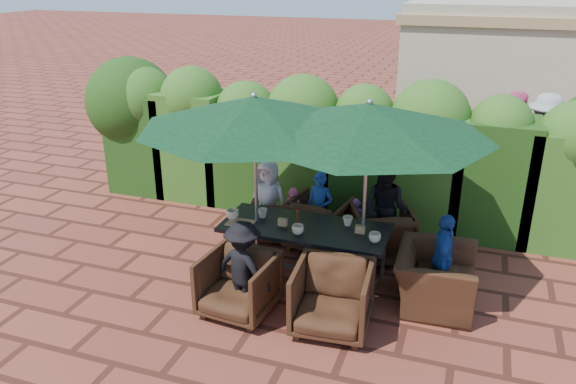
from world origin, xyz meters
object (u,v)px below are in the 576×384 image
(umbrella_left, at_px, (254,112))
(dining_table, at_px, (305,232))
(chair_far_right, at_px, (382,231))
(chair_near_left, at_px, (238,282))
(chair_end_right, at_px, (436,270))
(umbrella_right, at_px, (369,120))
(chair_far_mid, at_px, (319,220))
(chair_far_left, at_px, (275,217))
(chair_near_right, at_px, (332,295))

(umbrella_left, bearing_deg, dining_table, 5.87)
(umbrella_left, distance_m, chair_far_right, 2.53)
(chair_near_left, height_order, chair_end_right, chair_end_right)
(umbrella_right, height_order, chair_far_right, umbrella_right)
(dining_table, relative_size, chair_far_mid, 2.57)
(umbrella_right, xyz_separation_m, chair_far_left, (-1.53, 0.93, -1.86))
(umbrella_left, relative_size, chair_far_right, 3.50)
(umbrella_left, distance_m, chair_end_right, 2.91)
(chair_far_right, relative_size, chair_near_right, 0.96)
(dining_table, height_order, chair_near_right, chair_near_right)
(dining_table, relative_size, umbrella_left, 0.74)
(dining_table, relative_size, umbrella_right, 0.73)
(dining_table, bearing_deg, chair_near_left, -115.48)
(chair_near_right, bearing_deg, umbrella_right, 79.39)
(chair_far_mid, xyz_separation_m, chair_near_left, (-0.42, -1.97, -0.01))
(umbrella_left, xyz_separation_m, chair_end_right, (2.33, -0.01, -1.75))
(chair_far_right, bearing_deg, chair_near_left, 30.68)
(dining_table, distance_m, chair_far_right, 1.25)
(dining_table, relative_size, chair_far_right, 2.60)
(chair_near_left, xyz_separation_m, chair_near_right, (1.13, 0.04, 0.02))
(dining_table, distance_m, chair_near_left, 1.18)
(dining_table, height_order, chair_far_mid, chair_far_mid)
(chair_far_right, distance_m, chair_end_right, 1.26)
(umbrella_right, xyz_separation_m, chair_near_right, (-0.11, -1.04, -1.78))
(chair_near_left, bearing_deg, chair_near_right, 7.52)
(chair_near_left, bearing_deg, chair_end_right, 29.07)
(umbrella_left, height_order, chair_near_left, umbrella_left)
(chair_far_mid, relative_size, chair_near_right, 0.97)
(umbrella_left, xyz_separation_m, chair_far_right, (1.51, 0.94, -1.80))
(umbrella_right, relative_size, chair_near_right, 3.38)
(chair_near_right, bearing_deg, chair_far_mid, 105.83)
(dining_table, distance_m, umbrella_left, 1.67)
(umbrella_right, relative_size, chair_far_left, 4.19)
(chair_far_left, bearing_deg, chair_near_right, 112.40)
(chair_far_left, bearing_deg, dining_table, 115.40)
(chair_far_left, height_order, chair_far_mid, chair_far_mid)
(chair_far_mid, xyz_separation_m, chair_end_right, (1.76, -1.00, 0.05))
(chair_far_left, bearing_deg, chair_far_mid, 162.68)
(umbrella_right, height_order, chair_far_mid, umbrella_right)
(chair_far_left, xyz_separation_m, chair_far_right, (1.64, -0.10, 0.07))
(chair_far_left, height_order, chair_end_right, chair_end_right)
(umbrella_right, bearing_deg, dining_table, -176.68)
(dining_table, xyz_separation_m, chair_near_right, (0.63, -0.99, -0.24))
(chair_far_mid, height_order, chair_end_right, chair_end_right)
(dining_table, xyz_separation_m, chair_near_left, (-0.49, -1.04, -0.26))
(umbrella_left, height_order, chair_near_right, umbrella_left)
(chair_far_mid, bearing_deg, dining_table, 103.32)
(chair_far_left, bearing_deg, chair_far_right, 163.03)
(umbrella_right, xyz_separation_m, chair_near_left, (-1.24, -1.08, -1.80))
(umbrella_right, distance_m, chair_far_mid, 2.16)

